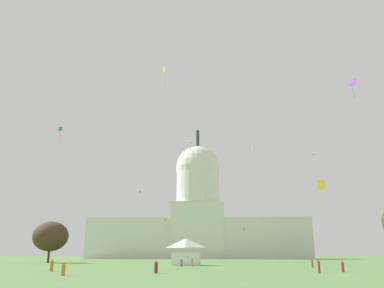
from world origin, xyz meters
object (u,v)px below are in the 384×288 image
at_px(capitol_building, 198,218).
at_px(person_olive_near_tree_west, 312,264).
at_px(person_orange_front_center, 63,270).
at_px(person_red_edge_west, 319,267).
at_px(kite_turquoise_mid, 60,129).
at_px(kite_orange_low, 165,220).
at_px(person_red_deep_crowd, 343,267).
at_px(person_tan_mid_right, 192,263).
at_px(kite_lime_mid, 140,191).
at_px(person_orange_lawn_far_left, 52,266).
at_px(kite_yellow_low, 321,186).
at_px(kite_green_mid, 315,156).
at_px(kite_red_high, 190,144).
at_px(kite_pink_low, 244,229).
at_px(event_tent, 186,252).
at_px(tree_west_mid, 50,236).
at_px(kite_gold_mid, 164,72).
at_px(person_maroon_back_center, 156,268).
at_px(person_olive_mid_center, 182,263).
at_px(kite_white_mid, 254,148).

bearing_deg(capitol_building, person_olive_near_tree_west, -78.45).
distance_m(capitol_building, person_orange_front_center, 158.61).
distance_m(person_red_edge_west, kite_turquoise_mid, 69.79).
height_order(person_orange_front_center, kite_orange_low, kite_orange_low).
height_order(person_red_edge_west, person_red_deep_crowd, person_red_edge_west).
relative_size(person_tan_mid_right, kite_lime_mid, 0.90).
height_order(person_orange_lawn_far_left, person_orange_front_center, person_orange_lawn_far_left).
distance_m(kite_lime_mid, kite_yellow_low, 84.07).
distance_m(person_orange_lawn_far_left, kite_green_mid, 86.82).
relative_size(kite_yellow_low, kite_red_high, 1.59).
bearing_deg(kite_green_mid, person_orange_lawn_far_left, 157.39).
bearing_deg(kite_yellow_low, capitol_building, -19.41).
relative_size(person_olive_near_tree_west, kite_lime_mid, 0.78).
xyz_separation_m(person_orange_front_center, person_red_edge_west, (31.79, 7.90, 0.14)).
bearing_deg(person_red_edge_west, kite_turquoise_mid, -154.83).
bearing_deg(kite_pink_low, person_orange_lawn_far_left, -175.34).
xyz_separation_m(person_red_deep_crowd, kite_green_mid, (13.93, 59.11, 30.82)).
bearing_deg(capitol_building, event_tent, -89.26).
bearing_deg(kite_orange_low, tree_west_mid, -25.69).
distance_m(kite_lime_mid, kite_gold_mid, 67.62).
relative_size(tree_west_mid, kite_green_mid, 5.16).
bearing_deg(tree_west_mid, person_orange_front_center, -65.83).
bearing_deg(person_red_edge_west, kite_green_mid, 132.81).
bearing_deg(person_red_deep_crowd, tree_west_mid, 30.36).
bearing_deg(person_maroon_back_center, capitol_building, 143.07).
bearing_deg(person_tan_mid_right, person_olive_mid_center, 170.08).
bearing_deg(person_red_edge_west, kite_white_mid, 151.50).
xyz_separation_m(person_olive_near_tree_west, kite_turquoise_mid, (-56.18, 12.81, 31.69)).
bearing_deg(kite_red_high, kite_yellow_low, 64.08).
height_order(person_tan_mid_right, kite_orange_low, kite_orange_low).
distance_m(capitol_building, kite_lime_mid, 77.83).
height_order(capitol_building, kite_white_mid, capitol_building).
bearing_deg(tree_west_mid, kite_pink_low, 49.69).
relative_size(person_olive_mid_center, kite_yellow_low, 0.42).
bearing_deg(kite_lime_mid, person_olive_mid_center, -50.63).
relative_size(kite_orange_low, kite_pink_low, 2.04).
distance_m(capitol_building, kite_red_high, 71.86).
bearing_deg(event_tent, kite_orange_low, 101.67).
bearing_deg(kite_lime_mid, kite_pink_low, 73.30).
height_order(person_olive_mid_center, kite_pink_low, kite_pink_low).
bearing_deg(kite_green_mid, kite_lime_mid, 99.44).
xyz_separation_m(capitol_building, kite_white_mid, (19.34, -99.42, 10.45)).
bearing_deg(person_tan_mid_right, kite_white_mid, 69.69).
bearing_deg(kite_orange_low, kite_turquoise_mid, -13.51).
bearing_deg(kite_green_mid, kite_gold_mid, 163.53).
relative_size(tree_west_mid, kite_gold_mid, 3.51).
xyz_separation_m(person_olive_mid_center, kite_green_mid, (38.27, 38.00, 30.78)).
bearing_deg(person_olive_mid_center, kite_yellow_low, -45.79).
xyz_separation_m(capitol_building, event_tent, (1.49, -115.08, -17.45)).
relative_size(kite_gold_mid, kite_red_high, 1.65).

